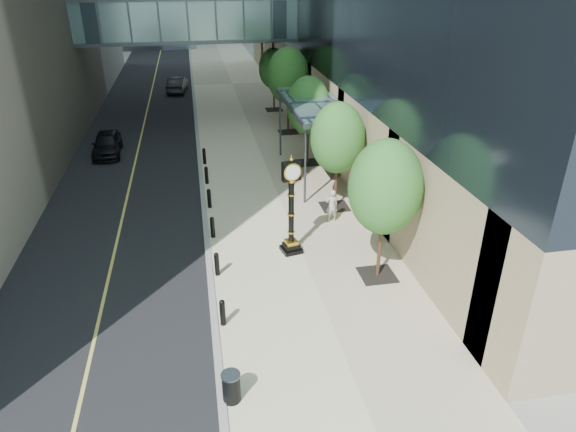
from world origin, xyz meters
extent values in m
plane|color=gray|center=(0.00, 0.00, 0.00)|extent=(320.00, 320.00, 0.00)
cube|color=black|center=(-7.00, 40.00, 0.01)|extent=(8.00, 180.00, 0.02)
cube|color=beige|center=(1.00, 40.00, 0.03)|extent=(8.00, 180.00, 0.06)
cube|color=gray|center=(-3.00, 40.00, 0.04)|extent=(0.25, 180.00, 0.07)
cube|color=slate|center=(-3.00, 28.00, 7.50)|extent=(17.00, 4.00, 3.00)
cube|color=#383F44|center=(-3.00, 28.00, 6.05)|extent=(17.00, 4.20, 0.25)
cube|color=#383F44|center=(3.50, 14.00, 4.20)|extent=(3.00, 8.00, 0.25)
cube|color=slate|center=(3.50, 14.00, 4.35)|extent=(2.80, 7.80, 0.06)
cylinder|color=#383F44|center=(2.20, 10.30, 2.10)|extent=(0.12, 0.12, 4.20)
cylinder|color=#383F44|center=(2.20, 17.70, 2.10)|extent=(0.12, 0.12, 4.20)
cylinder|color=black|center=(-2.70, 1.00, 0.51)|extent=(0.20, 0.20, 0.90)
cylinder|color=black|center=(-2.70, 4.20, 0.51)|extent=(0.20, 0.20, 0.90)
cylinder|color=black|center=(-2.70, 7.40, 0.51)|extent=(0.20, 0.20, 0.90)
cylinder|color=black|center=(-2.70, 10.60, 0.51)|extent=(0.20, 0.20, 0.90)
cylinder|color=black|center=(-2.70, 13.80, 0.51)|extent=(0.20, 0.20, 0.90)
cylinder|color=black|center=(-2.70, 17.00, 0.51)|extent=(0.20, 0.20, 0.90)
cube|color=black|center=(3.60, 3.00, 0.07)|extent=(1.40, 1.40, 0.02)
cylinder|color=#482E1E|center=(3.60, 3.00, 1.57)|extent=(0.14, 0.14, 3.01)
ellipsoid|color=#255C22|center=(3.60, 3.00, 3.89)|extent=(2.76, 2.76, 3.68)
cube|color=black|center=(3.60, 9.50, 0.07)|extent=(1.40, 1.40, 0.02)
cylinder|color=#482E1E|center=(3.60, 9.50, 1.50)|extent=(0.14, 0.14, 2.88)
ellipsoid|color=#255C22|center=(3.60, 9.50, 3.72)|extent=(2.64, 2.64, 3.51)
cube|color=black|center=(3.60, 16.00, 0.07)|extent=(1.40, 1.40, 0.02)
cylinder|color=#482E1E|center=(3.60, 16.00, 1.48)|extent=(0.14, 0.14, 2.84)
ellipsoid|color=#255C22|center=(3.60, 16.00, 3.68)|extent=(2.61, 2.61, 3.47)
cube|color=black|center=(3.60, 22.50, 0.07)|extent=(1.40, 1.40, 0.02)
cylinder|color=#482E1E|center=(3.60, 22.50, 1.67)|extent=(0.14, 0.14, 3.22)
ellipsoid|color=#255C22|center=(3.60, 22.50, 4.16)|extent=(2.95, 2.95, 3.93)
cube|color=black|center=(3.60, 29.00, 0.07)|extent=(1.40, 1.40, 0.02)
cylinder|color=#482E1E|center=(3.60, 29.00, 1.40)|extent=(0.14, 0.14, 2.68)
ellipsoid|color=#255C22|center=(3.60, 29.00, 3.47)|extent=(2.45, 2.45, 3.27)
cube|color=black|center=(0.55, 5.48, 0.15)|extent=(0.96, 0.96, 0.18)
cube|color=black|center=(0.55, 5.48, 0.33)|extent=(0.74, 0.74, 0.18)
cube|color=gold|center=(0.55, 5.48, 0.51)|extent=(0.58, 0.58, 0.18)
cylinder|color=black|center=(0.55, 5.48, 1.99)|extent=(0.23, 0.23, 2.78)
cube|color=black|center=(0.55, 5.48, 3.79)|extent=(0.80, 0.42, 0.81)
cylinder|color=white|center=(0.55, 5.64, 3.79)|extent=(0.62, 0.16, 0.63)
cylinder|color=white|center=(0.55, 5.32, 3.79)|extent=(0.62, 0.16, 0.63)
sphere|color=gold|center=(0.55, 5.48, 4.28)|extent=(0.18, 0.18, 0.18)
cylinder|color=black|center=(-2.70, -2.47, 0.51)|extent=(0.60, 0.60, 0.90)
imported|color=#B3AEA4|center=(3.02, 7.99, 0.87)|extent=(0.62, 0.43, 1.62)
imported|color=black|center=(-8.83, 20.06, 0.74)|extent=(1.84, 4.30, 1.45)
imported|color=black|center=(-4.47, 37.39, 0.74)|extent=(2.06, 4.53, 1.44)
camera|label=1|loc=(-3.10, -13.41, 11.35)|focal=32.00mm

